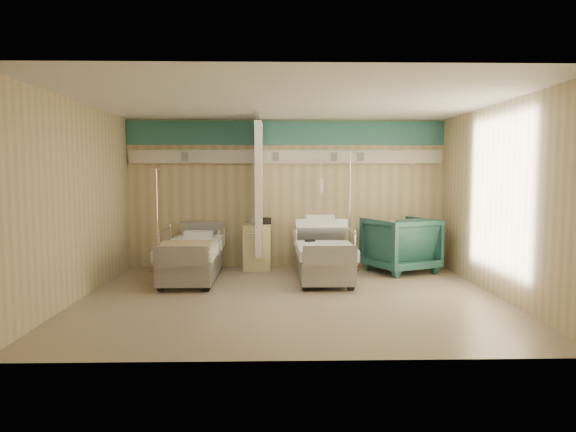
{
  "coord_description": "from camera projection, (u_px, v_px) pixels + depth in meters",
  "views": [
    {
      "loc": [
        -0.2,
        -7.27,
        1.79
      ],
      "look_at": [
        -0.01,
        0.6,
        1.13
      ],
      "focal_mm": 32.0,
      "sensor_mm": 36.0,
      "label": 1
    }
  ],
  "objects": [
    {
      "name": "bed_left",
      "position": [
        193.0,
        261.0,
        8.62
      ],
      "size": [
        1.0,
        2.16,
        0.63
      ],
      "primitive_type": null,
      "color": "white",
      "rests_on": "ground"
    },
    {
      "name": "toiletry_bag",
      "position": [
        264.0,
        221.0,
        9.46
      ],
      "size": [
        0.27,
        0.23,
        0.13
      ],
      "primitive_type": "cube",
      "rotation": [
        0.0,
        0.0,
        0.41
      ],
      "color": "black",
      "rests_on": "bedside_cabinet"
    },
    {
      "name": "ground",
      "position": [
        290.0,
        298.0,
        7.39
      ],
      "size": [
        6.0,
        5.0,
        0.0
      ],
      "primitive_type": "cube",
      "color": "gray",
      "rests_on": "ground"
    },
    {
      "name": "call_remote",
      "position": [
        310.0,
        241.0,
        8.71
      ],
      "size": [
        0.18,
        0.12,
        0.04
      ],
      "primitive_type": "cube",
      "rotation": [
        0.0,
        0.0,
        0.34
      ],
      "color": "black",
      "rests_on": "bed_right"
    },
    {
      "name": "tan_blanket",
      "position": [
        186.0,
        245.0,
        8.14
      ],
      "size": [
        0.92,
        1.12,
        0.04
      ],
      "primitive_type": "cube",
      "rotation": [
        0.0,
        0.0,
        0.08
      ],
      "color": "tan",
      "rests_on": "bed_left"
    },
    {
      "name": "iv_stand_left",
      "position": [
        158.0,
        251.0,
        9.32
      ],
      "size": [
        0.34,
        0.34,
        1.88
      ],
      "rotation": [
        0.0,
        0.0,
        -0.18
      ],
      "color": "silver",
      "rests_on": "ground"
    },
    {
      "name": "visitor_armchair",
      "position": [
        400.0,
        244.0,
        9.29
      ],
      "size": [
        1.43,
        1.45,
        1.01
      ],
      "primitive_type": "imported",
      "rotation": [
        0.0,
        0.0,
        3.56
      ],
      "color": "#1C4740",
      "rests_on": "ground"
    },
    {
      "name": "room_walls",
      "position": [
        287.0,
        168.0,
        7.49
      ],
      "size": [
        6.04,
        5.04,
        2.82
      ],
      "color": "#C8B383",
      "rests_on": "ground"
    },
    {
      "name": "iv_stand_right",
      "position": [
        349.0,
        246.0,
        9.47
      ],
      "size": [
        0.39,
        0.39,
        2.19
      ],
      "rotation": [
        0.0,
        0.0,
        0.23
      ],
      "color": "silver",
      "rests_on": "ground"
    },
    {
      "name": "waffle_blanket",
      "position": [
        401.0,
        215.0,
        9.25
      ],
      "size": [
        0.88,
        0.85,
        0.08
      ],
      "primitive_type": "cube",
      "rotation": [
        0.0,
        0.0,
        3.62
      ],
      "color": "white",
      "rests_on": "visitor_armchair"
    },
    {
      "name": "bedside_cabinet",
      "position": [
        257.0,
        247.0,
        9.54
      ],
      "size": [
        0.5,
        0.48,
        0.85
      ],
      "primitive_type": "cube",
      "color": "#F0E896",
      "rests_on": "ground"
    },
    {
      "name": "bed_right",
      "position": [
        323.0,
        261.0,
        8.68
      ],
      "size": [
        1.0,
        2.16,
        0.63
      ],
      "primitive_type": null,
      "color": "white",
      "rests_on": "ground"
    },
    {
      "name": "white_cup",
      "position": [
        253.0,
        220.0,
        9.61
      ],
      "size": [
        0.11,
        0.11,
        0.12
      ],
      "primitive_type": "cylinder",
      "rotation": [
        0.0,
        0.0,
        -0.37
      ],
      "color": "white",
      "rests_on": "bedside_cabinet"
    }
  ]
}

